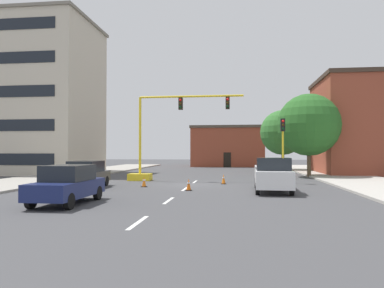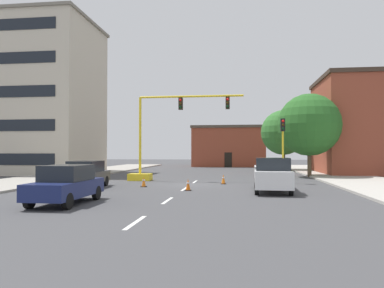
{
  "view_description": "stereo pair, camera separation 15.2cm",
  "coord_description": "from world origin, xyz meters",
  "px_view_note": "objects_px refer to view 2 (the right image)",
  "views": [
    {
      "loc": [
        3.27,
        -25.94,
        2.36
      ],
      "look_at": [
        -0.29,
        2.96,
        2.94
      ],
      "focal_mm": 34.53,
      "sensor_mm": 36.0,
      "label": 1
    },
    {
      "loc": [
        3.42,
        -25.92,
        2.36
      ],
      "look_at": [
        -0.29,
        2.96,
        2.94
      ],
      "focal_mm": 34.53,
      "sensor_mm": 36.0,
      "label": 2
    }
  ],
  "objects_px": {
    "pickup_truck_white": "(272,175)",
    "sedan_navy_mid_left": "(66,184)",
    "traffic_cone_roadside_b": "(144,182)",
    "traffic_light_pole_right": "(283,136)",
    "traffic_cone_roadside_c": "(188,185)",
    "traffic_signal_gantry": "(154,153)",
    "sedan_dark_gray_near_left": "(85,174)",
    "tree_right_mid": "(309,125)",
    "tree_right_far": "(284,133)",
    "traffic_cone_roadside_a": "(223,179)"
  },
  "relations": [
    {
      "from": "traffic_light_pole_right",
      "to": "pickup_truck_white",
      "type": "distance_m",
      "value": 6.64
    },
    {
      "from": "traffic_light_pole_right",
      "to": "traffic_cone_roadside_c",
      "type": "bearing_deg",
      "value": -136.12
    },
    {
      "from": "sedan_dark_gray_near_left",
      "to": "traffic_cone_roadside_a",
      "type": "bearing_deg",
      "value": 24.54
    },
    {
      "from": "tree_right_far",
      "to": "pickup_truck_white",
      "type": "xyz_separation_m",
      "value": [
        -3.52,
        -24.38,
        -3.7
      ]
    },
    {
      "from": "traffic_signal_gantry",
      "to": "traffic_cone_roadside_c",
      "type": "bearing_deg",
      "value": -62.4
    },
    {
      "from": "pickup_truck_white",
      "to": "traffic_cone_roadside_a",
      "type": "height_order",
      "value": "pickup_truck_white"
    },
    {
      "from": "tree_right_far",
      "to": "pickup_truck_white",
      "type": "bearing_deg",
      "value": -98.22
    },
    {
      "from": "sedan_navy_mid_left",
      "to": "traffic_cone_roadside_a",
      "type": "relative_size",
      "value": 6.27
    },
    {
      "from": "tree_right_mid",
      "to": "tree_right_far",
      "type": "distance_m",
      "value": 11.58
    },
    {
      "from": "traffic_signal_gantry",
      "to": "traffic_light_pole_right",
      "type": "relative_size",
      "value": 1.92
    },
    {
      "from": "sedan_dark_gray_near_left",
      "to": "traffic_cone_roadside_c",
      "type": "bearing_deg",
      "value": -6.34
    },
    {
      "from": "traffic_signal_gantry",
      "to": "pickup_truck_white",
      "type": "relative_size",
      "value": 1.69
    },
    {
      "from": "pickup_truck_white",
      "to": "traffic_cone_roadside_c",
      "type": "bearing_deg",
      "value": -179.38
    },
    {
      "from": "traffic_cone_roadside_a",
      "to": "pickup_truck_white",
      "type": "bearing_deg",
      "value": -57.02
    },
    {
      "from": "tree_right_mid",
      "to": "pickup_truck_white",
      "type": "height_order",
      "value": "tree_right_mid"
    },
    {
      "from": "traffic_cone_roadside_b",
      "to": "pickup_truck_white",
      "type": "bearing_deg",
      "value": -12.9
    },
    {
      "from": "traffic_cone_roadside_c",
      "to": "traffic_cone_roadside_b",
      "type": "bearing_deg",
      "value": 149.23
    },
    {
      "from": "tree_right_far",
      "to": "sedan_dark_gray_near_left",
      "type": "distance_m",
      "value": 28.43
    },
    {
      "from": "tree_right_mid",
      "to": "traffic_light_pole_right",
      "type": "bearing_deg",
      "value": -114.72
    },
    {
      "from": "sedan_dark_gray_near_left",
      "to": "traffic_cone_roadside_b",
      "type": "relative_size",
      "value": 6.46
    },
    {
      "from": "tree_right_mid",
      "to": "traffic_cone_roadside_c",
      "type": "xyz_separation_m",
      "value": [
        -9.43,
        -12.89,
        -4.44
      ]
    },
    {
      "from": "pickup_truck_white",
      "to": "traffic_cone_roadside_c",
      "type": "height_order",
      "value": "pickup_truck_white"
    },
    {
      "from": "traffic_cone_roadside_a",
      "to": "tree_right_far",
      "type": "bearing_deg",
      "value": 71.59
    },
    {
      "from": "tree_right_mid",
      "to": "tree_right_far",
      "type": "xyz_separation_m",
      "value": [
        -0.96,
        11.54,
        -0.11
      ]
    },
    {
      "from": "traffic_light_pole_right",
      "to": "sedan_dark_gray_near_left",
      "type": "bearing_deg",
      "value": -158.01
    },
    {
      "from": "tree_right_far",
      "to": "sedan_dark_gray_near_left",
      "type": "relative_size",
      "value": 1.64
    },
    {
      "from": "traffic_light_pole_right",
      "to": "traffic_cone_roadside_c",
      "type": "relative_size",
      "value": 6.69
    },
    {
      "from": "pickup_truck_white",
      "to": "traffic_cone_roadside_c",
      "type": "relative_size",
      "value": 7.62
    },
    {
      "from": "traffic_light_pole_right",
      "to": "pickup_truck_white",
      "type": "height_order",
      "value": "traffic_light_pole_right"
    },
    {
      "from": "tree_right_mid",
      "to": "sedan_navy_mid_left",
      "type": "xyz_separation_m",
      "value": [
        -14.1,
        -19.12,
        -3.9
      ]
    },
    {
      "from": "pickup_truck_white",
      "to": "sedan_navy_mid_left",
      "type": "relative_size",
      "value": 1.21
    },
    {
      "from": "traffic_signal_gantry",
      "to": "traffic_light_pole_right",
      "type": "height_order",
      "value": "traffic_signal_gantry"
    },
    {
      "from": "tree_right_mid",
      "to": "traffic_cone_roadside_b",
      "type": "bearing_deg",
      "value": -139.14
    },
    {
      "from": "tree_right_far",
      "to": "traffic_cone_roadside_b",
      "type": "bearing_deg",
      "value": -117.5
    },
    {
      "from": "traffic_cone_roadside_a",
      "to": "tree_right_mid",
      "type": "bearing_deg",
      "value": 47.35
    },
    {
      "from": "tree_right_mid",
      "to": "sedan_dark_gray_near_left",
      "type": "height_order",
      "value": "tree_right_mid"
    },
    {
      "from": "traffic_light_pole_right",
      "to": "sedan_navy_mid_left",
      "type": "xyz_separation_m",
      "value": [
        -10.94,
        -12.26,
        -2.64
      ]
    },
    {
      "from": "pickup_truck_white",
      "to": "traffic_cone_roadside_a",
      "type": "xyz_separation_m",
      "value": [
        -3.04,
        4.68,
        -0.62
      ]
    },
    {
      "from": "sedan_dark_gray_near_left",
      "to": "traffic_cone_roadside_b",
      "type": "height_order",
      "value": "sedan_dark_gray_near_left"
    },
    {
      "from": "traffic_cone_roadside_c",
      "to": "traffic_cone_roadside_a",
      "type": "bearing_deg",
      "value": 67.96
    },
    {
      "from": "pickup_truck_white",
      "to": "sedan_dark_gray_near_left",
      "type": "xyz_separation_m",
      "value": [
        -11.75,
        0.7,
        -0.09
      ]
    },
    {
      "from": "traffic_signal_gantry",
      "to": "traffic_cone_roadside_c",
      "type": "distance_m",
      "value": 8.29
    },
    {
      "from": "traffic_light_pole_right",
      "to": "sedan_dark_gray_near_left",
      "type": "distance_m",
      "value": 14.35
    },
    {
      "from": "sedan_navy_mid_left",
      "to": "traffic_cone_roadside_b",
      "type": "height_order",
      "value": "sedan_navy_mid_left"
    },
    {
      "from": "tree_right_far",
      "to": "tree_right_mid",
      "type": "bearing_deg",
      "value": -85.27
    },
    {
      "from": "traffic_light_pole_right",
      "to": "traffic_cone_roadside_b",
      "type": "relative_size",
      "value": 6.83
    },
    {
      "from": "traffic_cone_roadside_a",
      "to": "traffic_cone_roadside_c",
      "type": "height_order",
      "value": "traffic_cone_roadside_a"
    },
    {
      "from": "tree_right_mid",
      "to": "pickup_truck_white",
      "type": "xyz_separation_m",
      "value": [
        -4.48,
        -12.84,
        -3.82
      ]
    },
    {
      "from": "traffic_signal_gantry",
      "to": "sedan_dark_gray_near_left",
      "type": "relative_size",
      "value": 2.03
    },
    {
      "from": "tree_right_far",
      "to": "pickup_truck_white",
      "type": "height_order",
      "value": "tree_right_far"
    }
  ]
}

